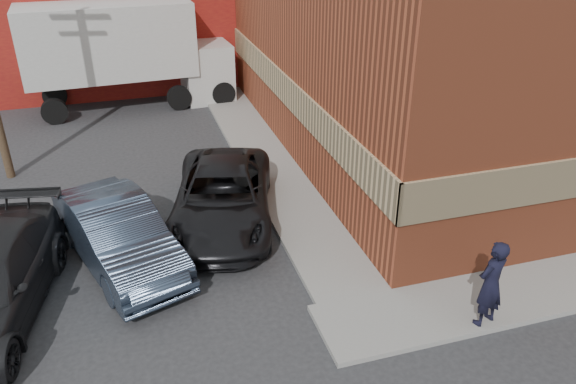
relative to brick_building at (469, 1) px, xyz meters
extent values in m
plane|color=#28282B|center=(-8.50, -9.00, -4.68)|extent=(90.00, 90.00, 0.00)
cube|color=#9B4428|center=(0.00, 0.00, -0.18)|extent=(14.00, 18.00, 9.00)
cube|color=tan|center=(-7.04, 0.00, -2.38)|extent=(0.08, 18.16, 1.00)
cube|color=gray|center=(-7.90, 0.00, -4.62)|extent=(1.80, 18.00, 0.12)
cube|color=maroon|center=(-14.50, 11.00, -2.18)|extent=(16.00, 8.00, 5.00)
imported|color=black|center=(-5.67, -10.55, -3.59)|extent=(0.82, 0.66, 1.95)
imported|color=#313F53|center=(-12.75, -6.01, -3.87)|extent=(3.25, 5.24, 1.63)
imported|color=black|center=(-10.00, -4.76, -3.91)|extent=(3.89, 6.06, 1.55)
cube|color=silver|center=(-12.50, 5.95, -1.84)|extent=(6.84, 3.06, 2.90)
cube|color=#217B39|center=(-12.42, 4.60, -2.28)|extent=(6.46, 0.40, 0.89)
cube|color=silver|center=(-8.15, 6.20, -3.46)|extent=(2.15, 2.57, 2.46)
cylinder|color=black|center=(-14.88, 4.69, -4.18)|extent=(1.02, 0.39, 1.00)
cylinder|color=black|center=(-15.01, 6.92, -4.18)|extent=(1.02, 0.39, 1.00)
cylinder|color=black|center=(-9.98, 4.97, -4.18)|extent=(1.02, 0.39, 1.00)
cylinder|color=black|center=(-10.11, 7.20, -4.18)|extent=(1.02, 0.39, 1.00)
cylinder|color=black|center=(-8.09, 5.09, -4.18)|extent=(1.02, 0.39, 1.00)
cylinder|color=black|center=(-8.22, 7.31, -4.18)|extent=(1.02, 0.39, 1.00)
camera|label=1|loc=(-12.17, -18.05, 3.22)|focal=35.00mm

